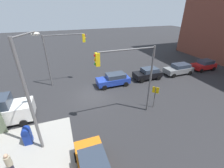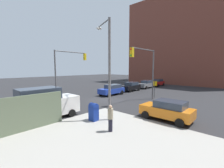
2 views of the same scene
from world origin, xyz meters
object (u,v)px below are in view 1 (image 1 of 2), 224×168
traffic_signal_se_corner (62,50)px  coupe_orange (94,167)px  hatchback_gray (179,69)px  mailbox_blue (27,135)px  hatchback_blue (114,79)px  coupe_black (148,73)px  traffic_signal_nw_corner (132,70)px  pedestrian_crossing (9,164)px  hatchback_red (204,65)px  street_lamp_corner (30,90)px

traffic_signal_se_corner → coupe_orange: 14.25m
traffic_signal_se_corner → hatchback_gray: traffic_signal_se_corner is taller
traffic_signal_se_corner → coupe_orange: traffic_signal_se_corner is taller
mailbox_blue → hatchback_blue: size_ratio=0.33×
coupe_black → hatchback_blue: bearing=2.0°
traffic_signal_nw_corner → pedestrian_crossing: traffic_signal_nw_corner is taller
traffic_signal_nw_corner → hatchback_red: 18.33m
hatchback_blue → coupe_orange: same height
traffic_signal_nw_corner → mailbox_blue: size_ratio=4.55×
coupe_orange → hatchback_gray: bearing=-145.4°
coupe_black → coupe_orange: same height
pedestrian_crossing → traffic_signal_se_corner: bearing=-98.1°
street_lamp_corner → mailbox_blue: size_ratio=5.59×
coupe_black → pedestrian_crossing: size_ratio=2.22×
hatchback_gray → hatchback_blue: (10.76, 0.10, -0.00)m
hatchback_red → pedestrian_crossing: (26.05, 9.33, 0.10)m
street_lamp_corner → mailbox_blue: 4.13m
coupe_orange → traffic_signal_nw_corner: bearing=-134.1°
traffic_signal_nw_corner → hatchback_gray: 13.69m
traffic_signal_se_corner → mailbox_blue: traffic_signal_se_corner is taller
street_lamp_corner → coupe_black: (-13.63, -7.41, -3.86)m
traffic_signal_se_corner → street_lamp_corner: 10.27m
coupe_orange → street_lamp_corner: bearing=-51.8°
hatchback_gray → coupe_orange: 19.57m
hatchback_gray → coupe_orange: bearing=34.6°
mailbox_blue → pedestrian_crossing: bearing=76.0°
street_lamp_corner → coupe_black: street_lamp_corner is taller
mailbox_blue → hatchback_gray: size_ratio=0.32×
coupe_black → coupe_orange: bearing=46.4°
traffic_signal_se_corner → mailbox_blue: (3.62, 9.50, -3.84)m
hatchback_blue → hatchback_red: bearing=-179.4°
hatchback_gray → hatchback_blue: 10.76m
street_lamp_corner → coupe_orange: 6.16m
hatchback_blue → pedestrian_crossing: size_ratio=2.41×
street_lamp_corner → mailbox_blue: bearing=-21.9°
hatchback_blue → mailbox_blue: bearing=35.5°
mailbox_blue → traffic_signal_nw_corner: bearing=-176.7°
pedestrian_crossing → hatchback_gray: bearing=-144.5°
street_lamp_corner → pedestrian_crossing: street_lamp_corner is taller
traffic_signal_nw_corner → pedestrian_crossing: 10.42m
hatchback_red → hatchback_blue: bearing=0.6°
traffic_signal_nw_corner → pedestrian_crossing: size_ratio=3.62×
street_lamp_corner → pedestrian_crossing: bearing=48.0°
hatchback_blue → hatchback_gray: bearing=-179.5°
coupe_black → street_lamp_corner: bearing=28.5°
coupe_black → traffic_signal_se_corner: bearing=-12.9°
traffic_signal_se_corner → hatchback_blue: traffic_signal_se_corner is taller
traffic_signal_se_corner → street_lamp_corner: (2.48, 9.96, 0.09)m
coupe_orange → hatchback_red: bearing=-152.4°
street_lamp_corner → hatchback_gray: 20.80m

